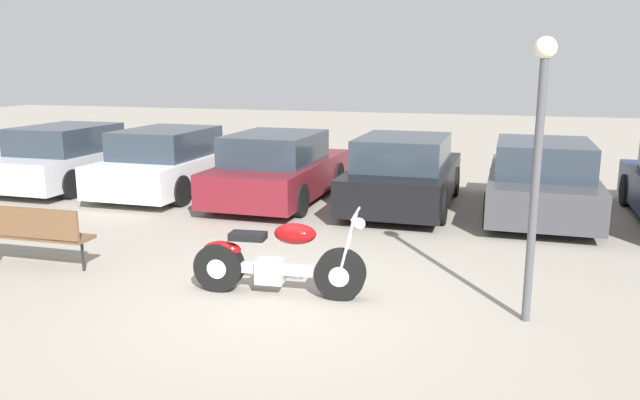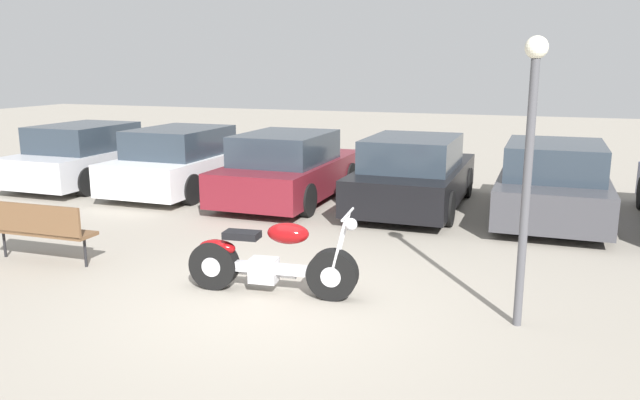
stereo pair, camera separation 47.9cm
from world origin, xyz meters
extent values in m
plane|color=gray|center=(0.00, 0.00, 0.00)|extent=(60.00, 60.00, 0.00)
cylinder|color=black|center=(0.72, 0.38, 0.31)|extent=(0.63, 0.26, 0.62)
cylinder|color=silver|center=(0.72, 0.38, 0.31)|extent=(0.27, 0.24, 0.25)
cylinder|color=black|center=(-0.81, 0.23, 0.31)|extent=(0.63, 0.26, 0.62)
cylinder|color=silver|center=(-0.81, 0.23, 0.31)|extent=(0.27, 0.24, 0.25)
cube|color=silver|center=(-0.04, 0.31, 0.32)|extent=(1.17, 0.23, 0.12)
cube|color=silver|center=(-0.15, 0.30, 0.29)|extent=(0.36, 0.27, 0.30)
ellipsoid|color=maroon|center=(0.17, 0.33, 0.78)|extent=(0.55, 0.35, 0.26)
cube|color=black|center=(-0.42, 0.27, 0.72)|extent=(0.46, 0.28, 0.09)
ellipsoid|color=maroon|center=(-0.76, 0.23, 0.54)|extent=(0.50, 0.25, 0.20)
cylinder|color=silver|center=(0.82, 0.30, 0.69)|extent=(0.22, 0.06, 0.76)
cylinder|color=silver|center=(0.80, 0.48, 0.69)|extent=(0.22, 0.06, 0.76)
cylinder|color=silver|center=(0.90, 0.40, 1.06)|extent=(0.09, 0.62, 0.03)
sphere|color=silver|center=(0.94, 0.41, 0.94)|extent=(0.15, 0.15, 0.15)
cylinder|color=silver|center=(-0.38, 0.41, 0.20)|extent=(1.17, 0.20, 0.08)
cube|color=#BCBCC1|center=(-7.10, 5.59, 0.50)|extent=(1.85, 4.20, 0.66)
cube|color=#28333D|center=(-7.10, 5.33, 1.12)|extent=(1.63, 2.18, 0.59)
cylinder|color=black|center=(-7.96, 6.89, 0.31)|extent=(0.20, 0.63, 0.63)
cylinder|color=black|center=(-6.23, 6.89, 0.31)|extent=(0.20, 0.63, 0.63)
cylinder|color=black|center=(-7.96, 4.28, 0.31)|extent=(0.20, 0.63, 0.63)
cylinder|color=black|center=(-6.23, 4.28, 0.31)|extent=(0.20, 0.63, 0.63)
cube|color=white|center=(-4.53, 5.61, 0.50)|extent=(1.85, 4.20, 0.66)
cube|color=#28333D|center=(-4.53, 5.36, 1.12)|extent=(1.63, 2.18, 0.59)
cylinder|color=black|center=(-5.39, 6.91, 0.31)|extent=(0.20, 0.63, 0.63)
cylinder|color=black|center=(-3.66, 6.91, 0.31)|extent=(0.20, 0.63, 0.63)
cylinder|color=black|center=(-5.39, 4.31, 0.31)|extent=(0.20, 0.63, 0.63)
cylinder|color=black|center=(-3.66, 4.31, 0.31)|extent=(0.20, 0.63, 0.63)
cube|color=maroon|center=(-1.96, 5.48, 0.50)|extent=(1.85, 4.20, 0.66)
cube|color=#28333D|center=(-1.96, 5.22, 1.12)|extent=(1.63, 2.18, 0.59)
cylinder|color=black|center=(-2.82, 6.78, 0.31)|extent=(0.20, 0.63, 0.63)
cylinder|color=black|center=(-1.09, 6.78, 0.31)|extent=(0.20, 0.63, 0.63)
cylinder|color=black|center=(-2.82, 4.17, 0.31)|extent=(0.20, 0.63, 0.63)
cylinder|color=black|center=(-1.09, 4.17, 0.31)|extent=(0.20, 0.63, 0.63)
cube|color=black|center=(0.61, 5.66, 0.50)|extent=(1.85, 4.20, 0.66)
cube|color=#28333D|center=(0.61, 5.41, 1.12)|extent=(1.63, 2.18, 0.59)
cylinder|color=black|center=(-0.25, 6.97, 0.31)|extent=(0.20, 0.63, 0.63)
cylinder|color=black|center=(1.48, 6.97, 0.31)|extent=(0.20, 0.63, 0.63)
cylinder|color=black|center=(-0.25, 4.36, 0.31)|extent=(0.20, 0.63, 0.63)
cylinder|color=black|center=(1.48, 4.36, 0.31)|extent=(0.20, 0.63, 0.63)
cube|color=#3D3D42|center=(3.18, 5.65, 0.50)|extent=(1.85, 4.20, 0.66)
cube|color=#28333D|center=(3.18, 5.40, 1.12)|extent=(1.63, 2.18, 0.59)
cylinder|color=black|center=(2.32, 6.95, 0.31)|extent=(0.20, 0.63, 0.63)
cylinder|color=black|center=(4.05, 6.95, 0.31)|extent=(0.20, 0.63, 0.63)
cylinder|color=black|center=(2.32, 4.35, 0.31)|extent=(0.20, 0.63, 0.63)
cylinder|color=black|center=(4.05, 4.35, 0.31)|extent=(0.20, 0.63, 0.63)
cube|color=brown|center=(-3.64, 0.34, 0.45)|extent=(1.64, 0.44, 0.05)
cube|color=brown|center=(-3.64, 0.16, 0.67)|extent=(1.63, 0.08, 0.44)
cylinder|color=black|center=(-4.36, 0.32, 0.23)|extent=(0.04, 0.04, 0.45)
cylinder|color=black|center=(-2.92, 0.36, 0.23)|extent=(0.04, 0.04, 0.45)
cylinder|color=#4C4C51|center=(2.86, 0.34, 1.43)|extent=(0.09, 0.09, 2.86)
sphere|color=white|center=(2.86, 0.34, 2.94)|extent=(0.23, 0.23, 0.23)
camera|label=1|loc=(2.56, -6.51, 2.77)|focal=35.00mm
camera|label=2|loc=(3.01, -6.36, 2.77)|focal=35.00mm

